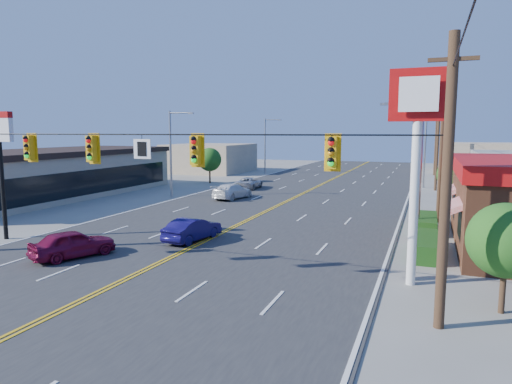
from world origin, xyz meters
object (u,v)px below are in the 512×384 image
(kfc_pylon, at_px, (417,133))
(car_white, at_px, (232,192))
(car_magenta, at_px, (73,245))
(car_blue, at_px, (193,230))
(signal_span, at_px, (114,163))
(car_silver, at_px, (249,183))
(pizza_hut_sign, at_px, (0,148))

(kfc_pylon, height_order, car_white, kfc_pylon)
(car_magenta, distance_m, car_blue, 6.32)
(signal_span, bearing_deg, car_silver, 101.80)
(signal_span, bearing_deg, kfc_pylon, 19.78)
(car_blue, distance_m, car_silver, 23.72)
(signal_span, distance_m, car_blue, 8.43)
(car_white, bearing_deg, kfc_pylon, 139.94)
(car_magenta, xyz_separation_m, car_blue, (3.75, 5.09, -0.03))
(car_silver, bearing_deg, signal_span, 98.48)
(signal_span, xyz_separation_m, kfc_pylon, (11.12, 4.00, 1.16))
(car_magenta, relative_size, car_silver, 0.91)
(kfc_pylon, relative_size, car_white, 1.81)
(car_blue, relative_size, car_silver, 0.89)
(kfc_pylon, distance_m, car_magenta, 16.46)
(car_blue, bearing_deg, signal_span, 103.11)
(kfc_pylon, height_order, pizza_hut_sign, kfc_pylon)
(kfc_pylon, distance_m, car_silver, 32.00)
(pizza_hut_sign, height_order, car_silver, pizza_hut_sign)
(signal_span, distance_m, car_silver, 31.22)
(signal_span, bearing_deg, pizza_hut_sign, 159.81)
(signal_span, height_order, car_silver, signal_span)
(signal_span, distance_m, car_white, 23.74)
(car_blue, bearing_deg, car_magenta, 62.20)
(pizza_hut_sign, bearing_deg, kfc_pylon, 0.00)
(kfc_pylon, relative_size, car_silver, 1.94)
(pizza_hut_sign, height_order, car_magenta, pizza_hut_sign)
(car_white, bearing_deg, car_silver, -70.73)
(pizza_hut_sign, distance_m, car_silver, 27.05)
(pizza_hut_sign, xyz_separation_m, car_silver, (4.55, 26.27, -4.57))
(pizza_hut_sign, xyz_separation_m, car_magenta, (6.55, -1.83, -4.51))
(signal_span, bearing_deg, car_blue, 94.57)
(signal_span, distance_m, car_magenta, 6.41)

